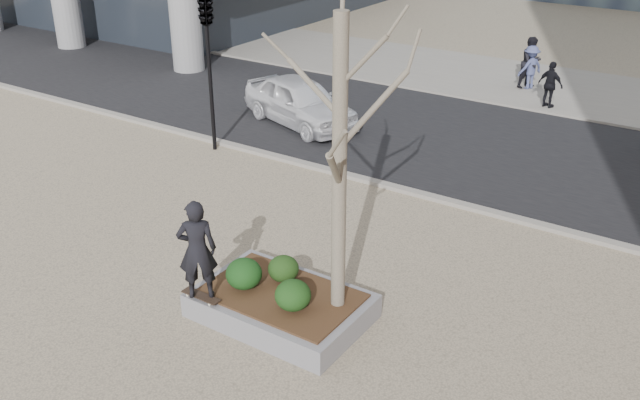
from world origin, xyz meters
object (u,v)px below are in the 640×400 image
Objects in this scene: skateboard at (201,297)px; skateboarder at (197,250)px; planter at (281,306)px; police_car at (300,101)px.

skateboard is 0.42× the size of skateboarder.
planter is at bearing 39.17° from skateboard.
planter is 1.86m from skateboarder.
police_car is (-5.68, 8.68, 0.53)m from planter.
skateboarder reaches higher than police_car.
skateboarder is 0.43× the size of police_car.
police_car reaches higher than skateboard.
planter is 1.63× the size of skateboarder.
planter is at bearing 178.50° from skateboarder.
skateboarder reaches higher than skateboard.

